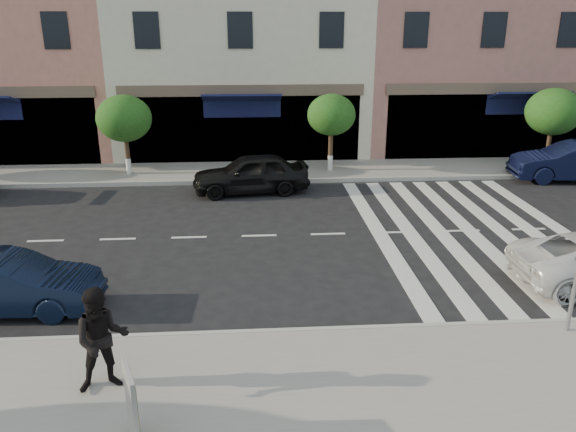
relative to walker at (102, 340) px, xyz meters
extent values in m
plane|color=black|center=(2.62, 3.10, -1.04)|extent=(120.00, 120.00, 0.00)
cube|color=gray|center=(2.62, -0.65, -0.96)|extent=(60.00, 4.50, 0.15)
cube|color=gray|center=(2.62, 14.10, -0.96)|extent=(60.00, 3.00, 0.15)
cube|color=#EEE3C4|center=(2.12, 20.10, 4.46)|extent=(11.00, 9.00, 11.00)
cube|color=#B7726D|center=(14.12, 20.10, 5.46)|extent=(13.00, 9.00, 13.00)
cylinder|color=#473323|center=(-2.38, 13.90, -0.09)|extent=(0.18, 0.18, 1.60)
cylinder|color=silver|center=(-2.38, 13.90, -0.59)|extent=(0.20, 0.20, 0.60)
ellipsoid|color=#214B15|center=(-2.38, 13.90, 1.28)|extent=(2.10, 2.10, 1.79)
cylinder|color=#473323|center=(5.62, 13.90, -0.04)|extent=(0.18, 0.18, 1.71)
cylinder|color=silver|center=(5.62, 13.90, -0.59)|extent=(0.20, 0.20, 0.60)
ellipsoid|color=#214B15|center=(5.62, 13.90, 1.34)|extent=(1.90, 1.90, 1.62)
cylinder|color=#473323|center=(14.62, 13.90, -0.06)|extent=(0.18, 0.18, 1.65)
cylinder|color=silver|center=(14.62, 13.90, -0.59)|extent=(0.20, 0.20, 0.60)
ellipsoid|color=#214B15|center=(14.62, 13.90, 1.37)|extent=(2.20, 2.20, 1.87)
imported|color=black|center=(0.00, 0.00, 0.00)|extent=(1.01, 0.88, 1.78)
cube|color=beige|center=(0.70, -1.36, -0.26)|extent=(0.34, 0.79, 1.25)
cube|color=#D88C3F|center=(0.74, -1.34, -0.22)|extent=(0.25, 0.64, 0.96)
imported|color=black|center=(-2.72, 3.04, -0.42)|extent=(3.83, 1.47, 1.25)
imported|color=black|center=(2.42, 11.46, -0.34)|extent=(4.29, 2.14, 1.40)
imported|color=black|center=(14.75, 12.20, -0.29)|extent=(4.68, 2.11, 1.49)
camera|label=1|loc=(2.44, -7.97, 4.80)|focal=35.00mm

